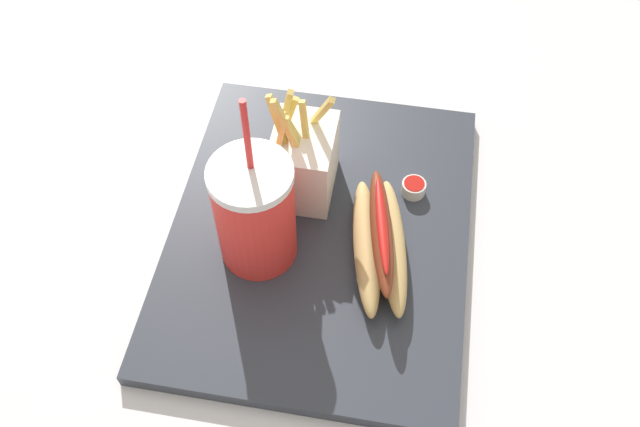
{
  "coord_description": "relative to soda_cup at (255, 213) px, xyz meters",
  "views": [
    {
      "loc": [
        -0.47,
        -0.08,
        0.71
      ],
      "look_at": [
        0.0,
        0.0,
        0.05
      ],
      "focal_mm": 38.68,
      "sensor_mm": 36.0,
      "label": 1
    }
  ],
  "objects": [
    {
      "name": "food_tray",
      "position": [
        0.04,
        -0.07,
        -0.08
      ],
      "size": [
        0.45,
        0.36,
        0.02
      ],
      "primitive_type": "cube",
      "color": "#2D333D",
      "rests_on": "ground_plane"
    },
    {
      "name": "ground_plane",
      "position": [
        0.04,
        -0.07,
        -0.1
      ],
      "size": [
        2.4,
        2.4,
        0.02
      ],
      "primitive_type": "cube",
      "color": "silver"
    },
    {
      "name": "soda_cup",
      "position": [
        0.0,
        0.0,
        0.0
      ],
      "size": [
        0.09,
        0.09,
        0.24
      ],
      "color": "red",
      "rests_on": "food_tray"
    },
    {
      "name": "ketchup_cup_1",
      "position": [
        0.07,
        0.04,
        -0.06
      ],
      "size": [
        0.04,
        0.04,
        0.02
      ],
      "color": "white",
      "rests_on": "food_tray"
    },
    {
      "name": "fries_basket",
      "position": [
        0.1,
        -0.03,
        -0.02
      ],
      "size": [
        0.1,
        0.08,
        0.16
      ],
      "color": "white",
      "rests_on": "food_tray"
    },
    {
      "name": "hot_dog_1",
      "position": [
        0.02,
        -0.14,
        -0.05
      ],
      "size": [
        0.2,
        0.09,
        0.07
      ],
      "color": "tan",
      "rests_on": "food_tray"
    },
    {
      "name": "ketchup_cup_2",
      "position": [
        0.12,
        -0.17,
        -0.06
      ],
      "size": [
        0.03,
        0.03,
        0.02
      ],
      "color": "white",
      "rests_on": "food_tray"
    }
  ]
}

